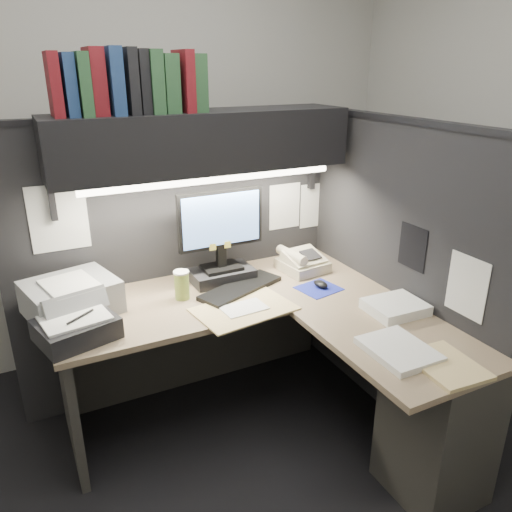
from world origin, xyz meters
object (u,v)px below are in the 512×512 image
object	(u,v)px
telephone	(303,262)
notebook_stack	(76,329)
monitor	(221,246)
keyboard	(241,288)
coffee_cup	(182,286)
desk	(324,378)
printer	(71,297)
overhead_shelf	(203,141)

from	to	relation	value
telephone	notebook_stack	world-z (taller)	telephone
monitor	telephone	distance (m)	0.51
keyboard	coffee_cup	bearing A→B (deg)	150.27
telephone	monitor	bearing A→B (deg)	165.02
keyboard	notebook_stack	xyz separation A→B (m)	(-0.86, -0.13, 0.04)
desk	notebook_stack	distance (m)	1.18
desk	telephone	size ratio (longest dim) A/B	6.80
keyboard	desk	bearing A→B (deg)	-91.64
printer	desk	bearing A→B (deg)	-47.06
coffee_cup	telephone	bearing A→B (deg)	3.52
overhead_shelf	coffee_cup	world-z (taller)	overhead_shelf
notebook_stack	desk	bearing A→B (deg)	-20.95
monitor	keyboard	bearing A→B (deg)	-77.61
notebook_stack	coffee_cup	bearing A→B (deg)	18.09
monitor	coffee_cup	xyz separation A→B (m)	(-0.27, -0.12, -0.14)
printer	monitor	bearing A→B (deg)	-11.97
desk	printer	xyz separation A→B (m)	(-1.04, 0.68, 0.37)
keyboard	telephone	bearing A→B (deg)	-10.00
keyboard	overhead_shelf	bearing A→B (deg)	94.64
overhead_shelf	telephone	bearing A→B (deg)	-12.55
notebook_stack	overhead_shelf	bearing A→B (deg)	24.75
overhead_shelf	monitor	size ratio (longest dim) A/B	2.98
keyboard	printer	world-z (taller)	printer
monitor	telephone	world-z (taller)	monitor
desk	keyboard	size ratio (longest dim) A/B	3.45
overhead_shelf	printer	size ratio (longest dim) A/B	3.82
keyboard	printer	xyz separation A→B (m)	(-0.84, 0.14, 0.07)
keyboard	printer	bearing A→B (deg)	148.99
monitor	notebook_stack	distance (m)	0.89
desk	monitor	distance (m)	0.89
desk	coffee_cup	distance (m)	0.85
coffee_cup	notebook_stack	world-z (taller)	coffee_cup
desk	notebook_stack	size ratio (longest dim) A/B	5.34
telephone	printer	xyz separation A→B (m)	(-1.29, 0.05, 0.03)
coffee_cup	printer	distance (m)	0.54
overhead_shelf	keyboard	world-z (taller)	overhead_shelf
coffee_cup	notebook_stack	xyz separation A→B (m)	(-0.55, -0.18, -0.02)
notebook_stack	printer	bearing A→B (deg)	86.20
monitor	printer	world-z (taller)	monitor
overhead_shelf	monitor	xyz separation A→B (m)	(0.07, -0.05, -0.56)
desk	notebook_stack	bearing A→B (deg)	159.05
overhead_shelf	coffee_cup	size ratio (longest dim) A/B	10.89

